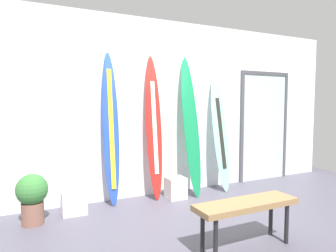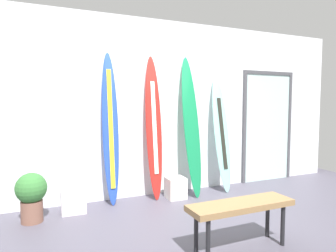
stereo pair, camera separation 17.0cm
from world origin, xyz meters
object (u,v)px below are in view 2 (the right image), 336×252
(surfboard_cobalt, at_px, (110,130))
(potted_plant, at_px, (31,194))
(surfboard_seafoam, at_px, (221,133))
(bench, at_px, (241,208))
(display_block_left, at_px, (176,188))
(surfboard_emerald, at_px, (191,126))
(glass_door, at_px, (267,125))
(display_block_center, at_px, (73,201))
(surfboard_crimson, at_px, (154,127))

(surfboard_cobalt, relative_size, potted_plant, 3.59)
(surfboard_seafoam, bearing_deg, bench, -118.34)
(display_block_left, bearing_deg, bench, -93.19)
(surfboard_emerald, xyz_separation_m, glass_door, (1.78, 0.25, -0.05))
(surfboard_seafoam, height_order, potted_plant, surfboard_seafoam)
(display_block_center, bearing_deg, bench, -51.12)
(surfboard_crimson, relative_size, display_block_left, 6.82)
(surfboard_cobalt, relative_size, surfboard_seafoam, 1.14)
(surfboard_seafoam, distance_m, display_block_center, 2.56)
(surfboard_seafoam, relative_size, display_block_left, 6.02)
(glass_door, bearing_deg, surfboard_crimson, -175.99)
(surfboard_emerald, height_order, bench, surfboard_emerald)
(surfboard_emerald, bearing_deg, surfboard_crimson, 172.49)
(surfboard_seafoam, height_order, display_block_left, surfboard_seafoam)
(surfboard_seafoam, bearing_deg, display_block_center, -178.42)
(surfboard_cobalt, distance_m, bench, 2.20)
(surfboard_cobalt, height_order, surfboard_emerald, surfboard_emerald)
(display_block_left, height_order, bench, bench)
(potted_plant, bearing_deg, display_block_left, 3.83)
(bench, bearing_deg, display_block_left, 86.81)
(potted_plant, bearing_deg, surfboard_crimson, 9.22)
(display_block_center, xyz_separation_m, potted_plant, (-0.51, -0.16, 0.20))
(surfboard_seafoam, distance_m, potted_plant, 3.01)
(surfboard_crimson, distance_m, surfboard_emerald, 0.62)
(surfboard_emerald, relative_size, surfboard_seafoam, 1.15)
(surfboard_crimson, bearing_deg, surfboard_emerald, -7.51)
(bench, bearing_deg, display_block_center, 128.88)
(surfboard_emerald, distance_m, glass_door, 1.79)
(surfboard_cobalt, bearing_deg, surfboard_seafoam, -1.81)
(bench, bearing_deg, surfboard_crimson, 96.26)
(glass_door, height_order, bench, glass_door)
(display_block_center, distance_m, glass_door, 3.74)
(potted_plant, bearing_deg, surfboard_seafoam, 4.48)
(glass_door, xyz_separation_m, potted_plant, (-4.12, -0.45, -0.72))
(potted_plant, bearing_deg, surfboard_emerald, 4.91)
(surfboard_cobalt, relative_size, bench, 1.97)
(display_block_left, relative_size, glass_door, 0.16)
(display_block_left, bearing_deg, surfboard_crimson, 154.58)
(surfboard_cobalt, xyz_separation_m, surfboard_seafoam, (1.87, -0.06, -0.12))
(surfboard_crimson, distance_m, glass_door, 2.39)
(surfboard_crimson, relative_size, surfboard_seafoam, 1.13)
(display_block_center, xyz_separation_m, glass_door, (3.61, 0.29, 0.92))
(surfboard_cobalt, bearing_deg, surfboard_crimson, -0.65)
(surfboard_crimson, xyz_separation_m, bench, (0.21, -1.89, -0.68))
(surfboard_seafoam, bearing_deg, glass_door, 10.47)
(display_block_center, bearing_deg, surfboard_cobalt, 12.88)
(display_block_left, xyz_separation_m, bench, (-0.10, -1.75, 0.26))
(surfboard_cobalt, bearing_deg, surfboard_emerald, -3.93)
(display_block_left, xyz_separation_m, glass_door, (2.08, 0.31, 0.91))
(surfboard_crimson, relative_size, potted_plant, 3.57)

